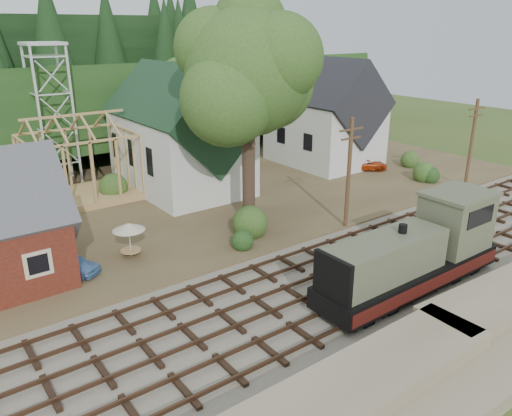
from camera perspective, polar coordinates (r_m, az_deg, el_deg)
ground at (r=28.32m, az=7.89°, el=-8.95°), size 140.00×140.00×0.00m
embankment at (r=24.05m, az=22.70°, el=-16.29°), size 64.00×5.00×1.60m
railroad_bed at (r=28.28m, az=7.90°, el=-8.81°), size 64.00×11.00×0.16m
village_flat at (r=41.80m, az=-9.50°, el=0.95°), size 64.00×26.00×0.30m
hillside at (r=63.45m, az=-19.67°, el=6.49°), size 70.00×28.96×12.74m
ridge at (r=78.62m, az=-23.30°, el=8.47°), size 80.00×20.00×12.00m
church at (r=42.82m, az=-8.55°, el=8.45°), size 8.40×15.17×13.00m
farmhouse at (r=51.72m, az=7.85°, el=10.12°), size 8.40×10.80×10.60m
timber_frame at (r=42.37m, az=-19.50°, el=4.73°), size 8.20×6.20×6.99m
lattice_tower at (r=47.00m, az=-22.82°, el=14.17°), size 3.20×3.20×12.12m
big_tree at (r=34.07m, az=-0.76°, el=14.30°), size 10.90×8.40×14.70m
telegraph_pole_near at (r=34.76m, az=10.56°, el=4.04°), size 2.20×0.28×8.00m
telegraph_pole_far at (r=46.63m, az=23.41°, el=6.80°), size 2.20×0.28×8.00m
locomotive at (r=28.30m, az=17.90°, el=-4.98°), size 12.02×3.01×4.81m
car_blue at (r=30.51m, az=-20.47°, el=-5.99°), size 3.15×3.71×1.20m
car_red at (r=50.47m, az=12.55°, el=4.91°), size 4.34×3.80×1.11m
patio_set at (r=31.11m, az=-14.35°, el=-2.26°), size 1.96×1.96×2.18m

